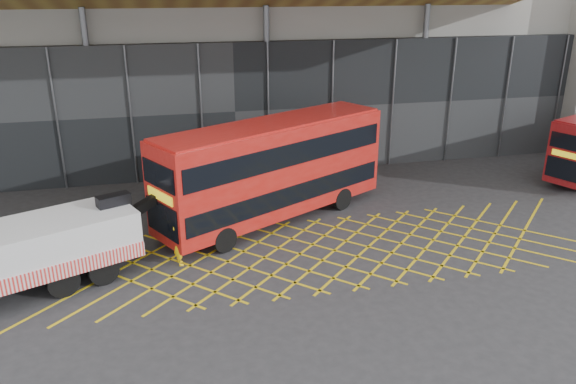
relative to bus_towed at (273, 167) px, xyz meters
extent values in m
plane|color=#2A2A2D|center=(-2.82, -4.00, -2.80)|extent=(120.00, 120.00, 0.00)
cube|color=gold|center=(-7.62, -4.00, -2.79)|extent=(7.16, 7.16, 0.01)
cube|color=gold|center=(-7.62, -4.00, -2.79)|extent=(7.16, 7.16, 0.01)
cube|color=gold|center=(-6.02, -4.00, -2.79)|extent=(7.16, 7.16, 0.01)
cube|color=gold|center=(-6.02, -4.00, -2.79)|extent=(7.16, 7.16, 0.01)
cube|color=gold|center=(-4.42, -4.00, -2.79)|extent=(7.16, 7.16, 0.01)
cube|color=gold|center=(-4.42, -4.00, -2.79)|extent=(7.16, 7.16, 0.01)
cube|color=gold|center=(-2.82, -4.00, -2.79)|extent=(7.16, 7.16, 0.01)
cube|color=gold|center=(-2.82, -4.00, -2.79)|extent=(7.16, 7.16, 0.01)
cube|color=gold|center=(-1.22, -4.00, -2.79)|extent=(7.16, 7.16, 0.01)
cube|color=gold|center=(-1.22, -4.00, -2.79)|extent=(7.16, 7.16, 0.01)
cube|color=gold|center=(0.38, -4.00, -2.79)|extent=(7.16, 7.16, 0.01)
cube|color=gold|center=(0.38, -4.00, -2.79)|extent=(7.16, 7.16, 0.01)
cube|color=gold|center=(1.98, -4.00, -2.79)|extent=(7.16, 7.16, 0.01)
cube|color=gold|center=(1.98, -4.00, -2.79)|extent=(7.16, 7.16, 0.01)
cube|color=gold|center=(3.58, -4.00, -2.79)|extent=(7.16, 7.16, 0.01)
cube|color=gold|center=(3.58, -4.00, -2.79)|extent=(7.16, 7.16, 0.01)
cube|color=gold|center=(5.18, -4.00, -2.79)|extent=(7.16, 7.16, 0.01)
cube|color=gold|center=(5.18, -4.00, -2.79)|extent=(7.16, 7.16, 0.01)
cube|color=gold|center=(6.78, -4.00, -2.79)|extent=(7.16, 7.16, 0.01)
cube|color=gold|center=(6.78, -4.00, -2.79)|extent=(7.16, 7.16, 0.01)
cube|color=gold|center=(8.38, -4.00, -2.79)|extent=(7.16, 7.16, 0.01)
cube|color=gold|center=(8.38, -4.00, -2.79)|extent=(7.16, 7.16, 0.01)
cube|color=gold|center=(9.98, -4.00, -2.79)|extent=(7.16, 7.16, 0.01)
cube|color=gold|center=(9.98, -4.00, -2.79)|extent=(7.16, 7.16, 0.01)
cube|color=gold|center=(11.58, -4.00, -2.79)|extent=(7.16, 7.16, 0.01)
cube|color=gold|center=(11.58, -4.00, -2.79)|extent=(7.16, 7.16, 0.01)
cube|color=gray|center=(-0.82, 15.00, 6.20)|extent=(55.00, 14.00, 18.00)
cube|color=black|center=(-0.82, 7.70, 1.20)|extent=(55.00, 0.80, 8.00)
cylinder|color=#595B60|center=(-8.82, 7.50, 2.20)|extent=(0.36, 0.36, 10.00)
cylinder|color=#595B60|center=(1.18, 7.50, 2.20)|extent=(0.36, 0.36, 10.00)
cylinder|color=#595B60|center=(11.18, 7.50, 2.20)|extent=(0.36, 0.36, 10.00)
cube|color=black|center=(-11.36, -5.00, -2.02)|extent=(10.10, 5.27, 0.39)
cube|color=silver|center=(-9.94, -4.37, -0.97)|extent=(7.42, 5.32, 1.78)
cube|color=red|center=(-9.36, -5.68, -1.63)|extent=(6.33, 2.84, 0.61)
cube|color=black|center=(-7.29, -3.21, 0.09)|extent=(1.44, 1.05, 0.56)
cube|color=black|center=(-6.28, -2.76, -0.47)|extent=(2.38, 1.33, 1.20)
cylinder|color=black|center=(-7.84, -4.73, -2.19)|extent=(1.27, 0.85, 1.22)
cylinder|color=black|center=(-8.78, -2.59, -2.19)|extent=(1.27, 0.85, 1.22)
cube|color=#AD140F|center=(0.01, 0.01, -0.04)|extent=(12.22, 8.39, 4.35)
cube|color=black|center=(0.01, 0.01, -1.06)|extent=(11.81, 8.21, 0.95)
cube|color=black|center=(0.01, 0.01, 0.96)|extent=(11.81, 8.21, 1.07)
cube|color=black|center=(-5.43, -2.94, -1.00)|extent=(1.25, 2.24, 1.46)
cube|color=black|center=(-5.43, -2.94, 0.96)|extent=(1.25, 2.24, 1.07)
cube|color=yellow|center=(-5.44, -2.95, 0.06)|extent=(1.01, 1.79, 0.39)
cube|color=#AD140F|center=(0.01, 0.01, 2.17)|extent=(11.89, 8.08, 0.13)
cylinder|color=black|center=(-2.83, -2.99, -2.21)|extent=(1.19, 0.85, 1.17)
cylinder|color=black|center=(-4.05, -0.74, -2.21)|extent=(1.19, 0.85, 1.17)
cylinder|color=black|center=(3.78, 0.59, -2.21)|extent=(1.19, 0.85, 1.17)
cylinder|color=black|center=(2.56, 2.84, -2.21)|extent=(1.19, 0.85, 1.17)
cube|color=black|center=(16.56, 0.05, -1.36)|extent=(0.87, 1.87, 1.17)
cube|color=black|center=(16.56, 0.05, 0.21)|extent=(0.87, 1.87, 0.85)
cube|color=yellow|center=(16.55, 0.05, -0.51)|extent=(0.71, 1.49, 0.31)
cylinder|color=black|center=(17.82, 1.70, -2.33)|extent=(0.96, 0.63, 0.93)
imported|color=yellow|center=(-4.82, -3.74, -1.89)|extent=(0.55, 0.73, 1.82)
camera|label=1|loc=(-5.09, -25.53, 8.53)|focal=35.00mm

